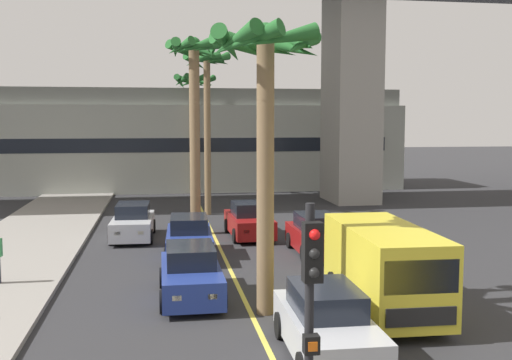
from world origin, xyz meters
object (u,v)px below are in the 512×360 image
Objects in this scene: car_queue_third at (191,274)px; car_queue_sixth at (133,223)px; palm_tree_near_median at (194,98)px; car_queue_fifth at (317,236)px; palm_tree_farthest_median at (207,83)px; palm_tree_mid_median at (194,88)px; delivery_van at (383,266)px; palm_tree_far_median at (265,86)px; car_queue_front at (327,325)px; car_queue_fourth at (249,221)px; traffic_light_median_near at (310,319)px; car_queue_second at (189,238)px.

car_queue_third is 9.65m from car_queue_sixth.
car_queue_fifth is at bearing -79.84° from palm_tree_near_median.
palm_tree_farthest_median is at bearing 108.09° from car_queue_fifth.
palm_tree_near_median is at bearing 86.60° from palm_tree_mid_median.
delivery_van is at bearing -82.71° from palm_tree_near_median.
car_queue_fifth is 12.90m from palm_tree_farthest_median.
car_queue_fifth is 0.53× the size of palm_tree_far_median.
car_queue_fifth is 8.95m from palm_tree_mid_median.
delivery_van is (7.17, -11.60, 0.57)m from car_queue_sixth.
car_queue_third is 6.01m from palm_tree_far_median.
car_queue_front is at bearing -71.47° from car_queue_sixth.
car_queue_fourth is at bearing -84.85° from palm_tree_near_median.
car_queue_fifth is at bearing 74.79° from traffic_light_median_near.
car_queue_third and car_queue_fifth have the same top height.
car_queue_fourth is at bearing -78.82° from palm_tree_farthest_median.
car_queue_second is 1.02× the size of car_queue_third.
palm_tree_mid_median is (0.51, 4.67, 5.98)m from car_queue_second.
car_queue_second is 15.81m from traffic_light_median_near.
traffic_light_median_near is (1.02, -10.22, 1.99)m from car_queue_third.
palm_tree_near_median is 1.10× the size of palm_tree_far_median.
car_queue_fourth is 0.78× the size of delivery_van.
car_queue_fourth is at bearing 88.66° from car_queue_front.
palm_tree_mid_median is at bearing 155.48° from car_queue_fourth.
car_queue_fourth is (0.33, 13.95, 0.00)m from car_queue_front.
palm_tree_mid_median is at bearing -100.30° from palm_tree_farthest_median.
car_queue_sixth is at bearing 175.67° from car_queue_fourth.
palm_tree_mid_median is (0.73, 10.11, 5.98)m from car_queue_third.
traffic_light_median_near is at bearing -96.10° from car_queue_fourth.
palm_tree_near_median is (1.62, 25.14, 6.04)m from car_queue_third.
car_queue_fifth is (2.13, -3.87, 0.00)m from car_queue_fourth.
car_queue_front is at bearing -60.79° from car_queue_third.
car_queue_third is 0.77× the size of delivery_van.
delivery_van is 9.14m from traffic_light_median_near.
palm_tree_farthest_median is (-0.17, 17.47, 1.12)m from palm_tree_far_median.
car_queue_fifth is 0.99× the size of car_queue_sixth.
car_queue_second is at bearing -96.19° from palm_tree_mid_median.
car_queue_front is 13.96m from car_queue_fourth.
traffic_light_median_near is (-4.10, -8.05, 1.43)m from delivery_van.
car_queue_front is at bearing -103.67° from car_queue_fifth.
palm_tree_farthest_median is at bearing 58.86° from car_queue_sixth.
palm_tree_mid_median is at bearing 95.76° from palm_tree_far_median.
palm_tree_mid_median reaches higher than palm_tree_far_median.
palm_tree_near_median is 9.42m from palm_tree_farthest_median.
car_queue_fourth is 6.51m from palm_tree_mid_median.
traffic_light_median_near reaches higher than car_queue_fourth.
car_queue_second is at bearing 122.73° from delivery_van.
delivery_van is 1.26× the size of traffic_light_median_near.
palm_tree_far_median reaches higher than car_queue_front.
palm_tree_mid_median is 5.75m from palm_tree_farthest_median.
palm_tree_near_median reaches higher than car_queue_second.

